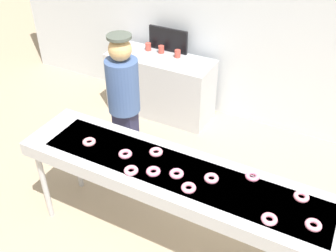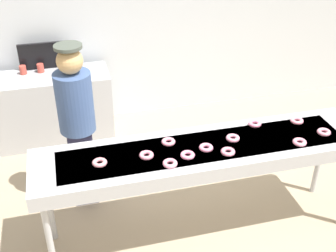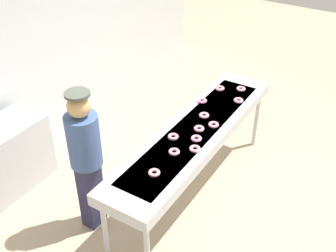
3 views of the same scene
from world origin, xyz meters
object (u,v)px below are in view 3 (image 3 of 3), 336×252
at_px(strawberry_donut_11, 174,152).
at_px(strawberry_donut_2, 173,137).
at_px(strawberry_donut_10, 154,173).
at_px(strawberry_donut_5, 196,139).
at_px(strawberry_donut_6, 204,115).
at_px(worker_baker, 86,154).
at_px(strawberry_donut_0, 214,125).
at_px(strawberry_donut_7, 220,88).
at_px(strawberry_donut_9, 238,100).
at_px(strawberry_donut_4, 202,101).
at_px(fryer_conveyor, 195,134).
at_px(strawberry_donut_8, 199,129).
at_px(strawberry_donut_1, 241,89).
at_px(strawberry_donut_3, 195,149).

bearing_deg(strawberry_donut_11, strawberry_donut_2, 33.45).
bearing_deg(strawberry_donut_10, strawberry_donut_5, -6.11).
distance_m(strawberry_donut_5, strawberry_donut_11, 0.34).
relative_size(strawberry_donut_6, worker_baker, 0.07).
height_order(strawberry_donut_0, strawberry_donut_7, same).
bearing_deg(strawberry_donut_9, strawberry_donut_6, 159.13).
height_order(strawberry_donut_4, strawberry_donut_9, same).
xyz_separation_m(strawberry_donut_4, strawberry_donut_9, (0.25, -0.39, 0.00)).
height_order(fryer_conveyor, strawberry_donut_0, strawberry_donut_0).
height_order(strawberry_donut_4, strawberry_donut_7, same).
bearing_deg(strawberry_donut_7, strawberry_donut_5, -166.44).
height_order(strawberry_donut_5, strawberry_donut_9, same).
bearing_deg(strawberry_donut_5, strawberry_donut_11, 165.81).
bearing_deg(strawberry_donut_8, strawberry_donut_7, 12.35).
height_order(strawberry_donut_6, strawberry_donut_10, same).
relative_size(strawberry_donut_1, strawberry_donut_11, 1.00).
bearing_deg(strawberry_donut_0, strawberry_donut_5, 173.75).
height_order(strawberry_donut_3, strawberry_donut_11, same).
distance_m(strawberry_donut_3, strawberry_donut_11, 0.23).
bearing_deg(strawberry_donut_2, strawberry_donut_11, -146.55).
xyz_separation_m(strawberry_donut_9, strawberry_donut_11, (-1.33, 0.14, 0.00)).
distance_m(strawberry_donut_9, worker_baker, 2.06).
distance_m(strawberry_donut_5, strawberry_donut_7, 1.19).
height_order(strawberry_donut_5, strawberry_donut_10, same).
height_order(fryer_conveyor, strawberry_donut_2, strawberry_donut_2).
height_order(strawberry_donut_7, worker_baker, worker_baker).
bearing_deg(strawberry_donut_3, strawberry_donut_2, 77.91).
height_order(fryer_conveyor, strawberry_donut_1, strawberry_donut_1).
bearing_deg(strawberry_donut_0, strawberry_donut_4, 41.89).
bearing_deg(strawberry_donut_2, strawberry_donut_10, -165.72).
relative_size(fryer_conveyor, strawberry_donut_2, 24.43).
height_order(strawberry_donut_7, strawberry_donut_9, same).
bearing_deg(worker_baker, strawberry_donut_1, 154.77).
bearing_deg(strawberry_donut_5, strawberry_donut_1, 1.61).
bearing_deg(worker_baker, strawberry_donut_6, 147.30).
bearing_deg(strawberry_donut_6, strawberry_donut_10, -176.57).
distance_m(strawberry_donut_11, worker_baker, 0.93).
bearing_deg(strawberry_donut_5, strawberry_donut_0, -6.25).
height_order(strawberry_donut_4, strawberry_donut_11, same).
xyz_separation_m(strawberry_donut_1, strawberry_donut_4, (-0.54, 0.29, 0.00)).
distance_m(strawberry_donut_8, strawberry_donut_10, 0.90).
height_order(strawberry_donut_1, strawberry_donut_10, same).
bearing_deg(strawberry_donut_1, fryer_conveyor, 176.07).
bearing_deg(strawberry_donut_0, strawberry_donut_1, 4.44).
xyz_separation_m(strawberry_donut_0, strawberry_donut_10, (-1.07, 0.11, 0.00)).
relative_size(strawberry_donut_0, strawberry_donut_6, 1.00).
xyz_separation_m(fryer_conveyor, strawberry_donut_4, (0.57, 0.22, 0.09)).
distance_m(strawberry_donut_3, strawberry_donut_7, 1.38).
relative_size(strawberry_donut_1, strawberry_donut_10, 1.00).
height_order(strawberry_donut_9, strawberry_donut_10, same).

